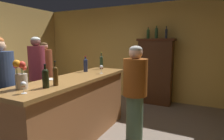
{
  "coord_description": "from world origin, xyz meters",
  "views": [
    {
      "loc": [
        2.04,
        -2.04,
        1.58
      ],
      "look_at": [
        0.82,
        0.43,
        1.17
      ],
      "focal_mm": 29.6,
      "sensor_mm": 36.0,
      "label": 1
    }
  ],
  "objects_px": {
    "display_bottle_center": "(166,33)",
    "patron_by_cabinet": "(4,86)",
    "wine_bottle_riesling": "(55,75)",
    "patron_redhead": "(45,73)",
    "wine_bottle_merlot": "(101,62)",
    "wine_bottle_syrah": "(46,77)",
    "bar_counter": "(76,109)",
    "wine_glass_front": "(101,67)",
    "cheese_plate": "(49,79)",
    "wine_bottle_rose": "(86,64)",
    "wine_glass_mid": "(23,85)",
    "display_bottle_left": "(148,33)",
    "bartender": "(135,91)",
    "patron_in_navy": "(38,76)",
    "display_cabinet": "(155,70)",
    "patron_tall": "(0,93)",
    "flower_arrangement": "(21,76)",
    "display_bottle_midleft": "(156,32)"
  },
  "relations": [
    {
      "from": "display_bottle_center",
      "to": "patron_by_cabinet",
      "type": "height_order",
      "value": "display_bottle_center"
    },
    {
      "from": "wine_bottle_riesling",
      "to": "patron_redhead",
      "type": "distance_m",
      "value": 2.19
    },
    {
      "from": "wine_bottle_merlot",
      "to": "wine_bottle_syrah",
      "type": "relative_size",
      "value": 1.21
    },
    {
      "from": "bar_counter",
      "to": "wine_bottle_riesling",
      "type": "distance_m",
      "value": 0.86
    },
    {
      "from": "wine_glass_front",
      "to": "wine_bottle_syrah",
      "type": "bearing_deg",
      "value": -93.27
    },
    {
      "from": "cheese_plate",
      "to": "patron_redhead",
      "type": "bearing_deg",
      "value": 137.8
    },
    {
      "from": "wine_bottle_merlot",
      "to": "wine_bottle_rose",
      "type": "relative_size",
      "value": 1.19
    },
    {
      "from": "wine_bottle_merlot",
      "to": "wine_glass_mid",
      "type": "relative_size",
      "value": 2.65
    },
    {
      "from": "display_bottle_left",
      "to": "wine_glass_front",
      "type": "bearing_deg",
      "value": -98.31
    },
    {
      "from": "wine_bottle_merlot",
      "to": "bartender",
      "type": "height_order",
      "value": "bartender"
    },
    {
      "from": "wine_bottle_rose",
      "to": "wine_bottle_syrah",
      "type": "bearing_deg",
      "value": -76.97
    },
    {
      "from": "wine_bottle_riesling",
      "to": "cheese_plate",
      "type": "height_order",
      "value": "wine_bottle_riesling"
    },
    {
      "from": "wine_bottle_merlot",
      "to": "wine_bottle_syrah",
      "type": "xyz_separation_m",
      "value": [
        0.21,
        -1.71,
        -0.02
      ]
    },
    {
      "from": "patron_by_cabinet",
      "to": "display_bottle_center",
      "type": "bearing_deg",
      "value": 24.27
    },
    {
      "from": "display_bottle_left",
      "to": "patron_by_cabinet",
      "type": "distance_m",
      "value": 3.44
    },
    {
      "from": "wine_bottle_riesling",
      "to": "patron_in_navy",
      "type": "relative_size",
      "value": 0.19
    },
    {
      "from": "display_cabinet",
      "to": "display_bottle_center",
      "type": "bearing_deg",
      "value": -0.0
    },
    {
      "from": "wine_bottle_merlot",
      "to": "display_bottle_center",
      "type": "distance_m",
      "value": 1.89
    },
    {
      "from": "display_cabinet",
      "to": "wine_bottle_rose",
      "type": "distance_m",
      "value": 2.12
    },
    {
      "from": "wine_bottle_rose",
      "to": "patron_in_navy",
      "type": "bearing_deg",
      "value": -159.2
    },
    {
      "from": "wine_glass_mid",
      "to": "bartender",
      "type": "distance_m",
      "value": 1.59
    },
    {
      "from": "wine_bottle_syrah",
      "to": "wine_glass_mid",
      "type": "relative_size",
      "value": 2.19
    },
    {
      "from": "cheese_plate",
      "to": "patron_redhead",
      "type": "xyz_separation_m",
      "value": [
        -1.3,
        1.18,
        -0.18
      ]
    },
    {
      "from": "wine_glass_front",
      "to": "patron_tall",
      "type": "height_order",
      "value": "patron_tall"
    },
    {
      "from": "flower_arrangement",
      "to": "display_bottle_left",
      "type": "distance_m",
      "value": 3.44
    },
    {
      "from": "wine_glass_mid",
      "to": "wine_bottle_merlot",
      "type": "bearing_deg",
      "value": 95.37
    },
    {
      "from": "flower_arrangement",
      "to": "bartender",
      "type": "xyz_separation_m",
      "value": [
        0.97,
        1.23,
        -0.36
      ]
    },
    {
      "from": "cheese_plate",
      "to": "display_cabinet",
      "type": "bearing_deg",
      "value": 71.98
    },
    {
      "from": "bar_counter",
      "to": "wine_glass_mid",
      "type": "height_order",
      "value": "wine_glass_mid"
    },
    {
      "from": "display_cabinet",
      "to": "patron_tall",
      "type": "xyz_separation_m",
      "value": [
        -1.33,
        -3.26,
        0.03
      ]
    },
    {
      "from": "wine_bottle_riesling",
      "to": "display_bottle_center",
      "type": "height_order",
      "value": "display_bottle_center"
    },
    {
      "from": "patron_tall",
      "to": "wine_bottle_rose",
      "type": "bearing_deg",
      "value": 35.07
    },
    {
      "from": "display_bottle_center",
      "to": "bartender",
      "type": "xyz_separation_m",
      "value": [
        -0.06,
        -2.11,
        -0.98
      ]
    },
    {
      "from": "wine_bottle_rose",
      "to": "wine_glass_front",
      "type": "distance_m",
      "value": 0.36
    },
    {
      "from": "display_bottle_midleft",
      "to": "bar_counter",
      "type": "bearing_deg",
      "value": -105.25
    },
    {
      "from": "display_cabinet",
      "to": "patron_by_cabinet",
      "type": "relative_size",
      "value": 1.05
    },
    {
      "from": "display_cabinet",
      "to": "wine_bottle_syrah",
      "type": "distance_m",
      "value": 3.24
    },
    {
      "from": "bar_counter",
      "to": "display_bottle_left",
      "type": "xyz_separation_m",
      "value": [
        0.46,
        2.48,
        1.3
      ]
    },
    {
      "from": "wine_bottle_merlot",
      "to": "patron_tall",
      "type": "height_order",
      "value": "patron_tall"
    },
    {
      "from": "wine_bottle_riesling",
      "to": "patron_tall",
      "type": "distance_m",
      "value": 0.85
    },
    {
      "from": "wine_glass_front",
      "to": "patron_redhead",
      "type": "relative_size",
      "value": 0.09
    },
    {
      "from": "display_cabinet",
      "to": "wine_bottle_riesling",
      "type": "xyz_separation_m",
      "value": [
        -0.56,
        -3.02,
        0.3
      ]
    },
    {
      "from": "patron_by_cabinet",
      "to": "patron_tall",
      "type": "relative_size",
      "value": 0.97
    },
    {
      "from": "bar_counter",
      "to": "bartender",
      "type": "xyz_separation_m",
      "value": [
        0.86,
        0.37,
        0.31
      ]
    },
    {
      "from": "wine_bottle_riesling",
      "to": "cheese_plate",
      "type": "xyz_separation_m",
      "value": [
        -0.35,
        0.22,
        -0.13
      ]
    },
    {
      "from": "patron_in_navy",
      "to": "display_bottle_center",
      "type": "bearing_deg",
      "value": 38.68
    },
    {
      "from": "wine_glass_front",
      "to": "patron_tall",
      "type": "relative_size",
      "value": 0.09
    },
    {
      "from": "display_bottle_midleft",
      "to": "bartender",
      "type": "relative_size",
      "value": 0.22
    },
    {
      "from": "patron_by_cabinet",
      "to": "patron_in_navy",
      "type": "height_order",
      "value": "patron_in_navy"
    },
    {
      "from": "wine_glass_mid",
      "to": "display_bottle_left",
      "type": "relative_size",
      "value": 0.44
    }
  ]
}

